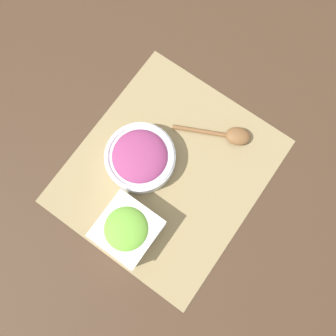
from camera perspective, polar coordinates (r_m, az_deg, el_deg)
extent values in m
plane|color=#422D1E|center=(0.86, 0.00, -0.48)|extent=(3.00, 3.00, 0.00)
cube|color=#937F56|center=(0.86, 0.00, -0.45)|extent=(0.53, 0.46, 0.00)
cube|color=white|center=(0.81, -6.98, -10.52)|extent=(0.14, 0.14, 0.06)
cube|color=white|center=(0.78, -7.28, -10.44)|extent=(0.14, 0.14, 0.00)
ellipsoid|color=#6BAD38|center=(0.78, -7.26, -10.45)|extent=(0.11, 0.11, 0.04)
cylinder|color=silver|center=(0.84, -4.80, 1.70)|extent=(0.18, 0.18, 0.05)
torus|color=silver|center=(0.82, -4.92, 2.08)|extent=(0.18, 0.18, 0.01)
ellipsoid|color=#93386B|center=(0.82, -4.92, 2.08)|extent=(0.14, 0.14, 0.04)
cylinder|color=brown|center=(0.88, 5.94, 6.36)|extent=(0.08, 0.15, 0.01)
ellipsoid|color=brown|center=(0.88, 12.07, 5.45)|extent=(0.07, 0.08, 0.03)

